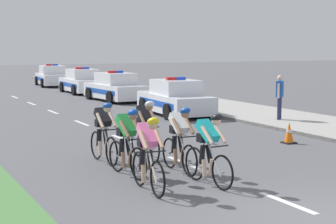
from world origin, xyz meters
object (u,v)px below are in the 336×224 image
(cyclist_fifth, at_px, (104,132))
(police_car_third, at_px, (82,82))
(cyclist_third, at_px, (127,141))
(cyclist_second, at_px, (209,148))
(cyclist_fourth, at_px, (180,139))
(police_car_furthest, at_px, (52,77))
(cyclist_sixth, at_px, (145,129))
(police_car_second, at_px, (115,88))
(cyclist_lead, at_px, (148,153))
(spectator_closest, at_px, (280,94))
(traffic_cone_near, at_px, (289,133))
(police_car_nearest, at_px, (175,99))

(cyclist_fifth, bearing_deg, police_car_third, 73.20)
(cyclist_third, relative_size, cyclist_fifth, 1.00)
(cyclist_second, height_order, cyclist_third, same)
(cyclist_fourth, bearing_deg, police_car_furthest, 80.34)
(cyclist_sixth, bearing_deg, police_car_second, 71.25)
(cyclist_third, bearing_deg, cyclist_fifth, 89.11)
(cyclist_lead, bearing_deg, police_car_third, 74.84)
(cyclist_lead, relative_size, cyclist_fourth, 1.00)
(cyclist_second, relative_size, spectator_closest, 1.03)
(cyclist_fourth, distance_m, cyclist_fifth, 2.12)
(spectator_closest, bearing_deg, cyclist_third, -147.34)
(cyclist_fourth, bearing_deg, traffic_cone_near, 22.09)
(cyclist_fifth, distance_m, police_car_furthest, 27.63)
(traffic_cone_near, bearing_deg, police_car_third, 89.48)
(cyclist_sixth, xyz_separation_m, police_car_nearest, (4.99, 7.87, -0.11))
(police_car_third, bearing_deg, cyclist_fifth, -106.80)
(police_car_second, distance_m, police_car_furthest, 12.36)
(cyclist_fourth, xyz_separation_m, police_car_nearest, (4.89, 9.54, -0.11))
(cyclist_fifth, distance_m, police_car_third, 20.97)
(cyclist_lead, relative_size, police_car_second, 0.38)
(cyclist_fourth, height_order, spectator_closest, spectator_closest)
(cyclist_fifth, distance_m, cyclist_sixth, 1.08)
(police_car_nearest, xyz_separation_m, police_car_second, (0.00, 6.83, 0.00))
(police_car_third, bearing_deg, cyclist_second, -101.98)
(cyclist_fourth, xyz_separation_m, traffic_cone_near, (4.71, 1.91, -0.48))
(police_car_second, bearing_deg, cyclist_third, -110.65)
(cyclist_sixth, relative_size, police_car_third, 0.39)
(spectator_closest, bearing_deg, police_car_third, 98.48)
(traffic_cone_near, relative_size, spectator_closest, 0.38)
(police_car_third, distance_m, traffic_cone_near, 19.94)
(cyclist_third, bearing_deg, police_car_nearest, 56.87)
(police_car_furthest, height_order, spectator_closest, spectator_closest)
(cyclist_sixth, relative_size, traffic_cone_near, 2.69)
(police_car_furthest, bearing_deg, cyclist_sixth, -100.44)
(cyclist_fourth, height_order, police_car_second, police_car_second)
(cyclist_lead, bearing_deg, police_car_second, 70.44)
(cyclist_sixth, bearing_deg, cyclist_fifth, 174.90)
(cyclist_lead, xyz_separation_m, cyclist_fourth, (1.36, 1.23, 0.00))
(police_car_second, bearing_deg, spectator_closest, -77.31)
(cyclist_second, height_order, cyclist_fifth, same)
(cyclist_lead, xyz_separation_m, spectator_closest, (8.67, 6.90, 0.30))
(cyclist_third, relative_size, spectator_closest, 1.03)
(spectator_closest, bearing_deg, cyclist_second, -136.40)
(cyclist_lead, relative_size, traffic_cone_near, 2.69)
(police_car_third, xyz_separation_m, police_car_furthest, (-0.00, 6.89, 0.00))
(cyclist_sixth, relative_size, police_car_second, 0.38)
(cyclist_fourth, xyz_separation_m, cyclist_sixth, (-0.10, 1.67, 0.00))
(cyclist_sixth, xyz_separation_m, police_car_second, (4.99, 14.70, -0.11))
(cyclist_lead, height_order, cyclist_fifth, same)
(police_car_nearest, bearing_deg, cyclist_lead, -120.12)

